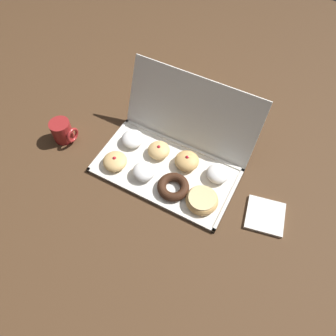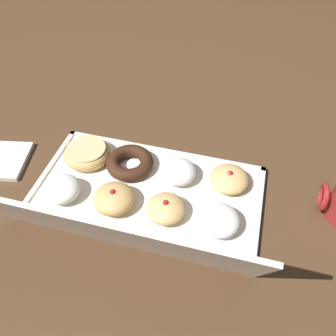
{
  "view_description": "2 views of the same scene",
  "coord_description": "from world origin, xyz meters",
  "px_view_note": "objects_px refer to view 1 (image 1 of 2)",
  "views": [
    {
      "loc": [
        0.32,
        -0.57,
        1.02
      ],
      "look_at": [
        0.02,
        -0.01,
        0.05
      ],
      "focal_mm": 34.22,
      "sensor_mm": 36.0,
      "label": 1
    },
    {
      "loc": [
        -0.18,
        0.49,
        0.65
      ],
      "look_at": [
        -0.04,
        -0.04,
        0.05
      ],
      "focal_mm": 37.32,
      "sensor_mm": 36.0,
      "label": 2
    }
  ],
  "objects_px": {
    "jelly_filled_donut_6": "(187,161)",
    "jelly_filled_donut_5": "(159,150)",
    "jelly_filled_donut_0": "(115,161)",
    "coffee_mug": "(63,131)",
    "donut_box": "(166,171)",
    "chocolate_cake_ring_donut_2": "(173,187)",
    "powdered_filled_donut_1": "(144,171)",
    "powdered_filled_donut_4": "(133,139)",
    "napkin_stack": "(265,216)",
    "powdered_filled_donut_7": "(218,173)",
    "glazed_ring_donut_3": "(202,200)"
  },
  "relations": [
    {
      "from": "jelly_filled_donut_6",
      "to": "jelly_filled_donut_5",
      "type": "bearing_deg",
      "value": -177.54
    },
    {
      "from": "jelly_filled_donut_0",
      "to": "coffee_mug",
      "type": "relative_size",
      "value": 0.91
    },
    {
      "from": "jelly_filled_donut_5",
      "to": "coffee_mug",
      "type": "relative_size",
      "value": 0.85
    },
    {
      "from": "donut_box",
      "to": "chocolate_cake_ring_donut_2",
      "type": "xyz_separation_m",
      "value": [
        0.06,
        -0.06,
        0.02
      ]
    },
    {
      "from": "jelly_filled_donut_0",
      "to": "jelly_filled_donut_6",
      "type": "distance_m",
      "value": 0.27
    },
    {
      "from": "powdered_filled_donut_1",
      "to": "powdered_filled_donut_4",
      "type": "xyz_separation_m",
      "value": [
        -0.12,
        0.11,
        -0.0
      ]
    },
    {
      "from": "jelly_filled_donut_5",
      "to": "donut_box",
      "type": "bearing_deg",
      "value": -43.08
    },
    {
      "from": "powdered_filled_donut_1",
      "to": "napkin_stack",
      "type": "xyz_separation_m",
      "value": [
        0.45,
        0.05,
        -0.03
      ]
    },
    {
      "from": "powdered_filled_donut_7",
      "to": "napkin_stack",
      "type": "xyz_separation_m",
      "value": [
        0.21,
        -0.07,
        -0.03
      ]
    },
    {
      "from": "powdered_filled_donut_7",
      "to": "powdered_filled_donut_4",
      "type": "bearing_deg",
      "value": -178.48
    },
    {
      "from": "napkin_stack",
      "to": "donut_box",
      "type": "bearing_deg",
      "value": 179.78
    },
    {
      "from": "powdered_filled_donut_1",
      "to": "powdered_filled_donut_7",
      "type": "xyz_separation_m",
      "value": [
        0.24,
        0.12,
        -0.0
      ]
    },
    {
      "from": "jelly_filled_donut_0",
      "to": "coffee_mug",
      "type": "height_order",
      "value": "coffee_mug"
    },
    {
      "from": "chocolate_cake_ring_donut_2",
      "to": "powdered_filled_donut_7",
      "type": "height_order",
      "value": "powdered_filled_donut_7"
    },
    {
      "from": "donut_box",
      "to": "jelly_filled_donut_5",
      "type": "bearing_deg",
      "value": 136.92
    },
    {
      "from": "powdered_filled_donut_7",
      "to": "coffee_mug",
      "type": "distance_m",
      "value": 0.63
    },
    {
      "from": "jelly_filled_donut_0",
      "to": "coffee_mug",
      "type": "bearing_deg",
      "value": 176.62
    },
    {
      "from": "chocolate_cake_ring_donut_2",
      "to": "jelly_filled_donut_5",
      "type": "bearing_deg",
      "value": 136.99
    },
    {
      "from": "chocolate_cake_ring_donut_2",
      "to": "powdered_filled_donut_7",
      "type": "relative_size",
      "value": 1.36
    },
    {
      "from": "jelly_filled_donut_6",
      "to": "powdered_filled_donut_7",
      "type": "distance_m",
      "value": 0.12
    },
    {
      "from": "chocolate_cake_ring_donut_2",
      "to": "jelly_filled_donut_6",
      "type": "height_order",
      "value": "jelly_filled_donut_6"
    },
    {
      "from": "powdered_filled_donut_4",
      "to": "jelly_filled_donut_6",
      "type": "relative_size",
      "value": 0.96
    },
    {
      "from": "jelly_filled_donut_6",
      "to": "powdered_filled_donut_7",
      "type": "height_order",
      "value": "jelly_filled_donut_6"
    },
    {
      "from": "chocolate_cake_ring_donut_2",
      "to": "powdered_filled_donut_4",
      "type": "distance_m",
      "value": 0.27
    },
    {
      "from": "jelly_filled_donut_0",
      "to": "powdered_filled_donut_4",
      "type": "bearing_deg",
      "value": 88.54
    },
    {
      "from": "jelly_filled_donut_0",
      "to": "powdered_filled_donut_7",
      "type": "xyz_separation_m",
      "value": [
        0.36,
        0.13,
        0.0
      ]
    },
    {
      "from": "jelly_filled_donut_5",
      "to": "jelly_filled_donut_6",
      "type": "relative_size",
      "value": 0.93
    },
    {
      "from": "powdered_filled_donut_4",
      "to": "jelly_filled_donut_6",
      "type": "height_order",
      "value": "jelly_filled_donut_6"
    },
    {
      "from": "donut_box",
      "to": "chocolate_cake_ring_donut_2",
      "type": "height_order",
      "value": "chocolate_cake_ring_donut_2"
    },
    {
      "from": "jelly_filled_donut_5",
      "to": "coffee_mug",
      "type": "height_order",
      "value": "coffee_mug"
    },
    {
      "from": "donut_box",
      "to": "powdered_filled_donut_4",
      "type": "bearing_deg",
      "value": 162.67
    },
    {
      "from": "chocolate_cake_ring_donut_2",
      "to": "powdered_filled_donut_4",
      "type": "relative_size",
      "value": 1.32
    },
    {
      "from": "powdered_filled_donut_4",
      "to": "napkin_stack",
      "type": "relative_size",
      "value": 0.68
    },
    {
      "from": "coffee_mug",
      "to": "powdered_filled_donut_4",
      "type": "bearing_deg",
      "value": 22.49
    },
    {
      "from": "powdered_filled_donut_7",
      "to": "jelly_filled_donut_5",
      "type": "bearing_deg",
      "value": -177.8
    },
    {
      "from": "jelly_filled_donut_6",
      "to": "napkin_stack",
      "type": "xyz_separation_m",
      "value": [
        0.33,
        -0.06,
        -0.03
      ]
    },
    {
      "from": "jelly_filled_donut_0",
      "to": "glazed_ring_donut_3",
      "type": "xyz_separation_m",
      "value": [
        0.36,
        0.01,
        -0.0
      ]
    },
    {
      "from": "napkin_stack",
      "to": "coffee_mug",
      "type": "bearing_deg",
      "value": -176.54
    },
    {
      "from": "donut_box",
      "to": "napkin_stack",
      "type": "relative_size",
      "value": 4.08
    },
    {
      "from": "chocolate_cake_ring_donut_2",
      "to": "napkin_stack",
      "type": "height_order",
      "value": "chocolate_cake_ring_donut_2"
    },
    {
      "from": "powdered_filled_donut_7",
      "to": "coffee_mug",
      "type": "relative_size",
      "value": 0.85
    },
    {
      "from": "glazed_ring_donut_3",
      "to": "jelly_filled_donut_5",
      "type": "distance_m",
      "value": 0.26
    },
    {
      "from": "glazed_ring_donut_3",
      "to": "powdered_filled_donut_4",
      "type": "height_order",
      "value": "powdered_filled_donut_4"
    },
    {
      "from": "glazed_ring_donut_3",
      "to": "powdered_filled_donut_7",
      "type": "xyz_separation_m",
      "value": [
        0.01,
        0.12,
        0.0
      ]
    },
    {
      "from": "powdered_filled_donut_1",
      "to": "jelly_filled_donut_5",
      "type": "relative_size",
      "value": 0.99
    },
    {
      "from": "jelly_filled_donut_5",
      "to": "napkin_stack",
      "type": "bearing_deg",
      "value": -7.19
    },
    {
      "from": "jelly_filled_donut_0",
      "to": "powdered_filled_donut_1",
      "type": "height_order",
      "value": "powdered_filled_donut_1"
    },
    {
      "from": "glazed_ring_donut_3",
      "to": "jelly_filled_donut_5",
      "type": "relative_size",
      "value": 1.35
    },
    {
      "from": "powdered_filled_donut_4",
      "to": "jelly_filled_donut_5",
      "type": "relative_size",
      "value": 1.03
    },
    {
      "from": "chocolate_cake_ring_donut_2",
      "to": "glazed_ring_donut_3",
      "type": "xyz_separation_m",
      "value": [
        0.11,
        -0.0,
        0.0
      ]
    }
  ]
}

